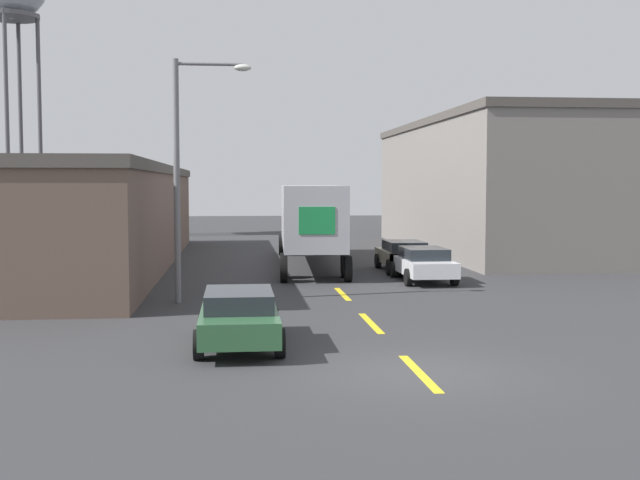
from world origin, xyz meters
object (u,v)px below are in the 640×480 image
Objects in this scene: parked_car_right_far at (404,255)px; parked_car_right_mid at (423,263)px; parked_car_left_near at (239,316)px; street_lamp at (186,162)px; semi_truck at (309,216)px.

parked_car_right_far is 3.64m from parked_car_right_mid.
parked_car_right_far is at bearing 64.99° from parked_car_left_near.
parked_car_right_mid is at bearing 27.66° from street_lamp.
parked_car_left_near is at bearing -77.32° from street_lamp.
street_lamp is at bearing 102.68° from parked_car_left_near.
street_lamp is at bearing -152.34° from parked_car_right_mid.
street_lamp reaches higher than semi_truck.
street_lamp reaches higher than parked_car_left_near.
semi_truck is at bearing 138.77° from parked_car_right_far.
street_lamp reaches higher than parked_car_right_far.
semi_truck is at bearing 79.86° from parked_car_left_near.
parked_car_right_mid is 0.58× the size of street_lamp.
street_lamp is (-8.85, -4.64, 3.79)m from parked_car_right_mid.
parked_car_left_near is 1.00× the size of parked_car_right_mid.
parked_car_left_near is 17.09m from parked_car_right_far.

